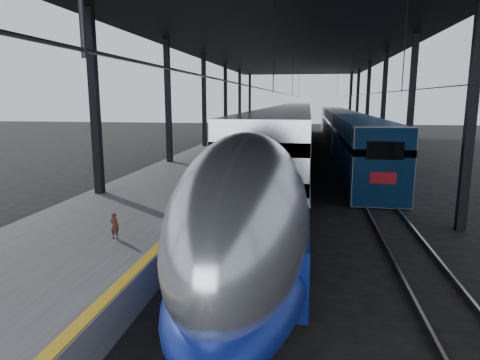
# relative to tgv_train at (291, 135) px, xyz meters

# --- Properties ---
(ground) EXTENTS (160.00, 160.00, 0.00)m
(ground) POSITION_rel_tgv_train_xyz_m (-2.00, -24.53, -2.14)
(ground) COLOR black
(ground) RESTS_ON ground
(platform) EXTENTS (6.00, 80.00, 1.00)m
(platform) POSITION_rel_tgv_train_xyz_m (-5.50, -4.53, -1.64)
(platform) COLOR #4C4C4F
(platform) RESTS_ON ground
(yellow_strip) EXTENTS (0.30, 80.00, 0.01)m
(yellow_strip) POSITION_rel_tgv_train_xyz_m (-2.70, -4.53, -1.14)
(yellow_strip) COLOR gold
(yellow_strip) RESTS_ON platform
(rails) EXTENTS (6.52, 80.00, 0.16)m
(rails) POSITION_rel_tgv_train_xyz_m (2.50, -4.53, -2.06)
(rails) COLOR slate
(rails) RESTS_ON ground
(canopy) EXTENTS (18.00, 75.00, 9.47)m
(canopy) POSITION_rel_tgv_train_xyz_m (-0.10, -4.53, 6.97)
(canopy) COLOR black
(canopy) RESTS_ON ground
(tgv_train) EXTENTS (3.20, 65.20, 4.58)m
(tgv_train) POSITION_rel_tgv_train_xyz_m (0.00, 0.00, 0.00)
(tgv_train) COLOR #B4B6BB
(tgv_train) RESTS_ON ground
(second_train) EXTENTS (2.84, 56.05, 3.91)m
(second_train) POSITION_rel_tgv_train_xyz_m (5.00, 10.58, -0.16)
(second_train) COLOR #164C92
(second_train) RESTS_ON ground
(child) EXTENTS (0.32, 0.23, 0.81)m
(child) POSITION_rel_tgv_train_xyz_m (-4.25, -25.54, -0.74)
(child) COLOR #462017
(child) RESTS_ON platform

